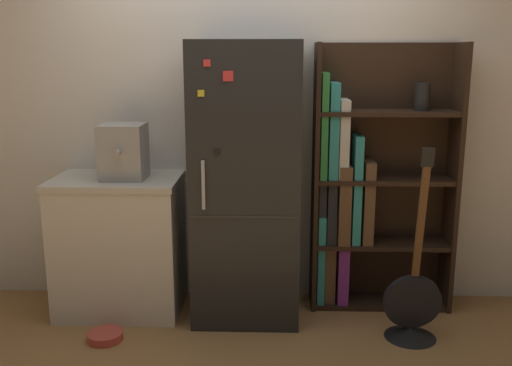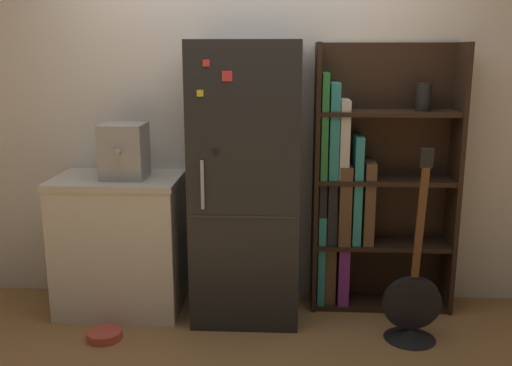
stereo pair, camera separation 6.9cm
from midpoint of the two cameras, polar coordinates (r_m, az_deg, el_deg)
The scene contains 8 objects.
ground_plane at distance 3.90m, azimuth -1.57°, elevation -13.63°, with size 16.00×16.00×0.00m, color #A87542.
wall_back at distance 3.99m, azimuth -1.28°, elevation 6.54°, with size 8.00×0.05×2.60m.
refrigerator at distance 3.73m, azimuth -1.52°, elevation -0.00°, with size 0.69×0.63×1.82m.
bookshelf at distance 3.97m, azimuth 10.12°, elevation -0.71°, with size 0.95×0.30×1.81m.
kitchen_counter at distance 4.02m, azimuth -13.92°, elevation -5.97°, with size 0.84×0.58×0.94m.
espresso_machine at distance 3.82m, azimuth -13.60°, elevation 3.09°, with size 0.28×0.33×0.36m.
guitar at distance 3.74m, azimuth 14.79°, elevation -12.35°, with size 0.36×0.32×1.22m.
pet_bowl at distance 3.78m, azimuth -15.37°, elevation -14.50°, with size 0.22×0.22×0.05m.
Camera 1 is at (0.18, -3.48, 1.74)m, focal length 40.00 mm.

